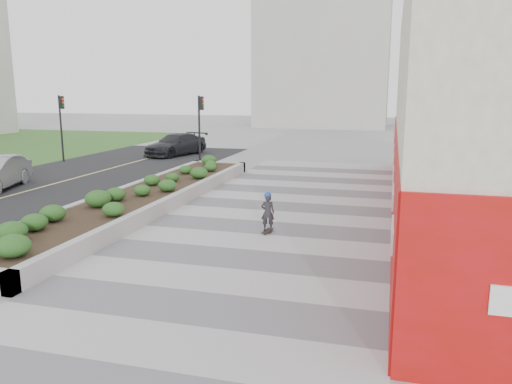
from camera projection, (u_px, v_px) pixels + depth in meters
The scene contains 12 objects.
ground at pixel (216, 283), 11.75m from camera, with size 160.00×160.00×0.00m, color gray.
walkway at pixel (251, 246), 14.58m from camera, with size 8.00×36.00×0.01m, color #A8A8AD.
building at pixel (486, 104), 17.65m from camera, with size 6.04×24.08×8.00m.
planter at pixel (145, 195), 19.70m from camera, with size 3.00×18.00×0.90m.
street at pixel (8, 196), 21.46m from camera, with size 10.00×40.00×0.00m, color black.
traffic_signal_near at pixel (200, 120), 29.61m from camera, with size 0.33×0.28×4.20m.
traffic_signal_far at pixel (61, 118), 31.51m from camera, with size 0.33×0.28×4.20m.
distant_bldg_north_l at pixel (325, 47), 63.07m from camera, with size 16.00×12.00×20.00m, color #ADAAA3.
distant_bldg_north_r at pixel (490, 30), 62.24m from camera, with size 14.00×10.00×24.00m, color #ADAAA3.
manhole_cover at pixel (267, 247), 14.46m from camera, with size 0.44×0.44×0.01m, color #595654.
skateboarder at pixel (268, 212), 15.79m from camera, with size 0.47×0.73×1.34m.
car_dark at pixel (176, 144), 35.21m from camera, with size 2.11×5.19×1.51m, color black.
Camera 1 is at (3.83, -10.45, 4.43)m, focal length 35.00 mm.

